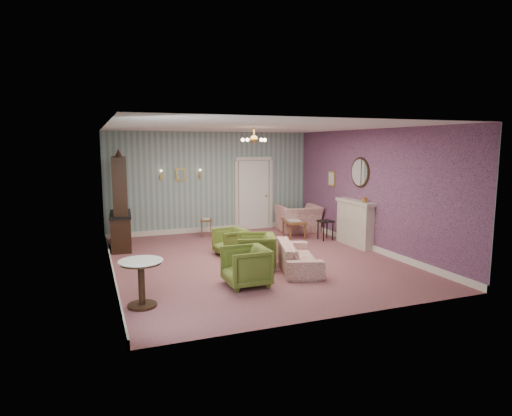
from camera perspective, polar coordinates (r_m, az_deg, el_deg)
name	(u,v)px	position (r m, az deg, el deg)	size (l,w,h in m)	color
floor	(254,260)	(9.80, -0.25, -6.75)	(7.00, 7.00, 0.00)	#92555A
ceiling	(254,127)	(9.47, -0.27, 10.45)	(7.00, 7.00, 0.00)	white
wall_back	(211,182)	(12.84, -5.81, 3.34)	(6.00, 6.00, 0.00)	gray
wall_front	(341,221)	(6.41, 10.91, -1.62)	(6.00, 6.00, 0.00)	gray
wall_left	(109,201)	(8.92, -18.58, 0.83)	(7.00, 7.00, 0.00)	gray
wall_right	(370,190)	(10.95, 14.59, 2.28)	(7.00, 7.00, 0.00)	gray
wall_right_floral	(370,190)	(10.94, 14.53, 2.28)	(7.00, 7.00, 0.00)	#BA5D80
door	(254,193)	(13.24, -0.31, 1.92)	(1.12, 0.12, 2.16)	white
olive_chair_a	(246,265)	(7.98, -1.30, -7.35)	(0.76, 0.71, 0.78)	#5A6A25
olive_chair_b	(255,249)	(9.07, -0.07, -5.39)	(0.77, 0.72, 0.79)	#5A6A25
olive_chair_c	(231,241)	(10.17, -3.31, -4.24)	(0.66, 0.62, 0.68)	#5A6A25
sofa_chintz	(298,251)	(9.11, 5.48, -5.60)	(1.84, 0.54, 0.72)	#A54250
wingback_chair	(299,214)	(12.94, 5.57, -0.79)	(1.18, 0.77, 1.03)	#A54250
dresser	(120,200)	(11.22, -17.27, 0.98)	(0.49, 1.43, 2.38)	black
fireplace	(355,223)	(11.31, 12.68, -1.92)	(0.30, 1.40, 1.16)	beige
mantel_vase	(364,199)	(10.88, 13.87, 1.13)	(0.15, 0.15, 0.15)	gold
oval_mirror	(360,172)	(11.22, 13.31, 4.51)	(0.04, 0.76, 0.84)	white
framed_print	(332,179)	(12.38, 9.79, 3.78)	(0.04, 0.34, 0.42)	gold
coffee_table	(294,229)	(12.21, 4.94, -2.67)	(0.50, 0.91, 0.46)	brown
side_table_black	(325,230)	(11.91, 8.98, -2.86)	(0.35, 0.35, 0.53)	black
pedestal_table	(142,283)	(7.20, -14.63, -9.44)	(0.69, 0.69, 0.76)	black
nesting_table	(206,227)	(12.25, -6.48, -2.51)	(0.32, 0.41, 0.53)	brown
gilt_mirror_back	(181,175)	(12.58, -9.75, 4.30)	(0.28, 0.06, 0.36)	gold
sconce_left	(161,175)	(12.47, -12.22, 4.20)	(0.16, 0.12, 0.30)	gold
sconce_right	(200,174)	(12.68, -7.29, 4.38)	(0.16, 0.12, 0.30)	gold
chandelier	(254,140)	(9.47, -0.26, 8.82)	(0.56, 0.56, 0.36)	gold
burgundy_cushion	(299,216)	(12.79, 5.66, -1.06)	(0.38, 0.10, 0.38)	maroon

